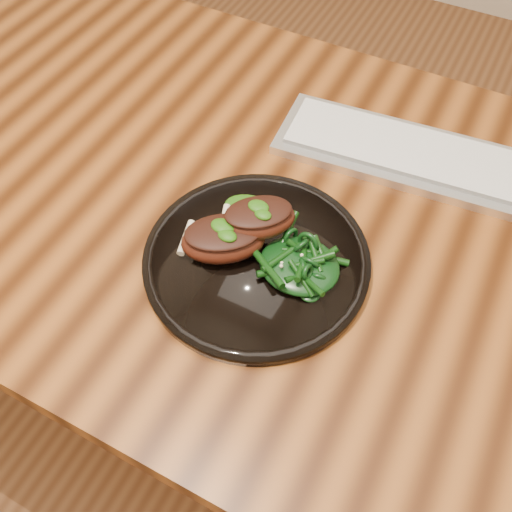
{
  "coord_description": "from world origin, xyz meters",
  "views": [
    {
      "loc": [
        0.19,
        -0.5,
        1.37
      ],
      "look_at": [
        -0.01,
        -0.12,
        0.78
      ],
      "focal_mm": 40.0,
      "sensor_mm": 36.0,
      "label": 1
    }
  ],
  "objects": [
    {
      "name": "herb_smear",
      "position": [
        -0.05,
        -0.05,
        0.77
      ],
      "size": [
        0.09,
        0.06,
        0.01
      ],
      "primitive_type": "ellipsoid",
      "color": "#134207",
      "rests_on": "plate"
    },
    {
      "name": "lamb_chop_front",
      "position": [
        -0.05,
        -0.12,
        0.79
      ],
      "size": [
        0.13,
        0.12,
        0.05
      ],
      "color": "#48190D",
      "rests_on": "plate"
    },
    {
      "name": "plate",
      "position": [
        -0.01,
        -0.11,
        0.76
      ],
      "size": [
        0.3,
        0.3,
        0.02
      ],
      "color": "black",
      "rests_on": "desk"
    },
    {
      "name": "desk",
      "position": [
        0.0,
        0.0,
        0.67
      ],
      "size": [
        1.6,
        0.8,
        0.75
      ],
      "color": "#381807",
      "rests_on": "ground"
    },
    {
      "name": "lamb_chop_back",
      "position": [
        -0.02,
        -0.08,
        0.81
      ],
      "size": [
        0.11,
        0.11,
        0.04
      ],
      "color": "#48190D",
      "rests_on": "plate"
    },
    {
      "name": "keyboard",
      "position": [
        0.13,
        0.18,
        0.76
      ],
      "size": [
        0.47,
        0.18,
        0.02
      ],
      "color": "silver",
      "rests_on": "desk"
    },
    {
      "name": "greens_heap",
      "position": [
        0.05,
        -0.11,
        0.79
      ],
      "size": [
        0.11,
        0.1,
        0.04
      ],
      "color": "black",
      "rests_on": "plate"
    }
  ]
}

